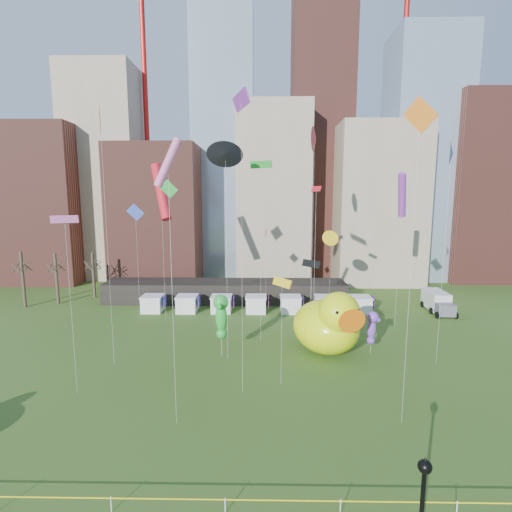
{
  "coord_description": "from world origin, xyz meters",
  "views": [
    {
      "loc": [
        1.91,
        -17.86,
        16.35
      ],
      "look_at": [
        1.43,
        10.94,
        12.0
      ],
      "focal_mm": 27.0,
      "sensor_mm": 36.0,
      "label": 1
    }
  ],
  "objects_px": {
    "big_duck": "(329,324)",
    "seahorse_green": "(221,313)",
    "lamppost": "(422,505)",
    "box_truck": "(437,302)",
    "seahorse_purple": "(372,325)",
    "small_duck": "(315,322)"
  },
  "relations": [
    {
      "from": "small_duck",
      "to": "big_duck",
      "type": "bearing_deg",
      "value": -95.54
    },
    {
      "from": "seahorse_purple",
      "to": "big_duck",
      "type": "bearing_deg",
      "value": 156.18
    },
    {
      "from": "seahorse_green",
      "to": "seahorse_purple",
      "type": "distance_m",
      "value": 15.86
    },
    {
      "from": "small_duck",
      "to": "box_truck",
      "type": "relative_size",
      "value": 0.64
    },
    {
      "from": "seahorse_purple",
      "to": "box_truck",
      "type": "height_order",
      "value": "seahorse_purple"
    },
    {
      "from": "big_duck",
      "to": "lamppost",
      "type": "relative_size",
      "value": 1.79
    },
    {
      "from": "seahorse_green",
      "to": "seahorse_purple",
      "type": "relative_size",
      "value": 1.43
    },
    {
      "from": "big_duck",
      "to": "box_truck",
      "type": "xyz_separation_m",
      "value": [
        18.45,
        15.58,
        -1.79
      ]
    },
    {
      "from": "seahorse_green",
      "to": "lamppost",
      "type": "xyz_separation_m",
      "value": [
        11.02,
        -23.35,
        -1.21
      ]
    },
    {
      "from": "seahorse_purple",
      "to": "lamppost",
      "type": "xyz_separation_m",
      "value": [
        -4.73,
        -24.37,
        0.33
      ]
    },
    {
      "from": "lamppost",
      "to": "seahorse_purple",
      "type": "bearing_deg",
      "value": 79.02
    },
    {
      "from": "seahorse_purple",
      "to": "seahorse_green",
      "type": "bearing_deg",
      "value": 159.95
    },
    {
      "from": "lamppost",
      "to": "box_truck",
      "type": "xyz_separation_m",
      "value": [
        18.63,
        39.95,
        -1.99
      ]
    },
    {
      "from": "seahorse_purple",
      "to": "box_truck",
      "type": "xyz_separation_m",
      "value": [
        13.9,
        15.58,
        -1.67
      ]
    },
    {
      "from": "seahorse_green",
      "to": "box_truck",
      "type": "relative_size",
      "value": 0.96
    },
    {
      "from": "small_duck",
      "to": "seahorse_green",
      "type": "distance_m",
      "value": 13.11
    },
    {
      "from": "big_duck",
      "to": "seahorse_purple",
      "type": "height_order",
      "value": "big_duck"
    },
    {
      "from": "big_duck",
      "to": "seahorse_green",
      "type": "distance_m",
      "value": 11.33
    },
    {
      "from": "big_duck",
      "to": "box_truck",
      "type": "distance_m",
      "value": 24.22
    },
    {
      "from": "big_duck",
      "to": "seahorse_green",
      "type": "xyz_separation_m",
      "value": [
        -11.2,
        -1.03,
        1.41
      ]
    },
    {
      "from": "small_duck",
      "to": "seahorse_purple",
      "type": "distance_m",
      "value": 8.04
    },
    {
      "from": "lamppost",
      "to": "box_truck",
      "type": "distance_m",
      "value": 44.13
    }
  ]
}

